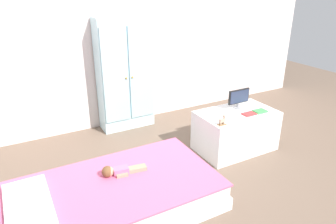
% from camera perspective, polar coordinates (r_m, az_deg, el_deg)
% --- Properties ---
extents(ground_plane, '(10.00, 10.00, 0.02)m').
position_cam_1_polar(ground_plane, '(3.11, 0.82, -12.62)').
color(ground_plane, brown).
extents(back_wall, '(6.40, 0.05, 2.70)m').
position_cam_1_polar(back_wall, '(4.01, -10.64, 16.07)').
color(back_wall, silver).
rests_on(back_wall, ground_plane).
extents(bed, '(1.72, 0.97, 0.25)m').
position_cam_1_polar(bed, '(2.74, -9.57, -15.09)').
color(bed, white).
rests_on(bed, ground_plane).
extents(pillow, '(0.32, 0.70, 0.05)m').
position_cam_1_polar(pillow, '(2.57, -24.28, -15.65)').
color(pillow, white).
rests_on(pillow, bed).
extents(doll, '(0.39, 0.14, 0.10)m').
position_cam_1_polar(doll, '(2.75, -9.57, -10.65)').
color(doll, '#D6668E').
rests_on(doll, bed).
extents(wardrobe, '(0.68, 0.31, 1.43)m').
position_cam_1_polar(wardrobe, '(3.98, -7.95, 6.86)').
color(wardrobe, silver).
rests_on(wardrobe, ground_plane).
extents(tv_stand, '(0.87, 0.53, 0.46)m').
position_cam_1_polar(tv_stand, '(3.62, 12.31, -3.37)').
color(tv_stand, white).
rests_on(tv_stand, ground_plane).
extents(tv_monitor, '(0.28, 0.10, 0.22)m').
position_cam_1_polar(tv_monitor, '(3.59, 12.91, 2.65)').
color(tv_monitor, '#99999E').
rests_on(tv_monitor, tv_stand).
extents(rocking_horse_toy, '(0.09, 0.04, 0.11)m').
position_cam_1_polar(rocking_horse_toy, '(3.16, 10.02, -1.54)').
color(rocking_horse_toy, '#8E6642').
rests_on(rocking_horse_toy, tv_stand).
extents(book_red, '(0.15, 0.10, 0.01)m').
position_cam_1_polar(book_red, '(3.48, 14.71, -0.35)').
color(book_red, '#CC3838').
rests_on(book_red, tv_stand).
extents(book_green, '(0.15, 0.11, 0.02)m').
position_cam_1_polar(book_green, '(3.58, 16.57, 0.15)').
color(book_green, '#429E51').
rests_on(book_green, tv_stand).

